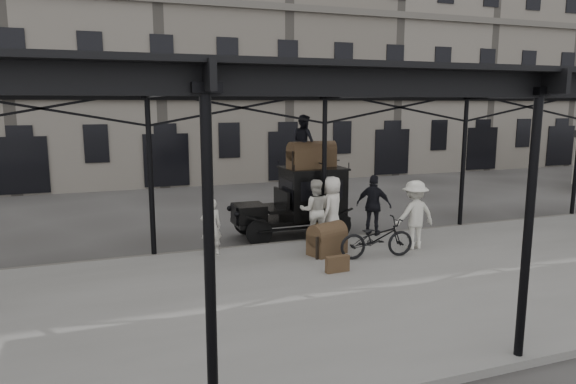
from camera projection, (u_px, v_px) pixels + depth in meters
name	position (u px, v px, depth m)	size (l,w,h in m)	color
ground	(354.00, 261.00, 13.72)	(120.00, 120.00, 0.00)	#383533
platform	(393.00, 283.00, 11.86)	(28.00, 8.00, 0.15)	slate
canopy	(394.00, 84.00, 11.34)	(22.50, 9.00, 4.74)	black
building_frontage	(211.00, 53.00, 29.19)	(64.00, 8.00, 14.00)	slate
taxi	(303.00, 198.00, 16.23)	(3.65, 1.55, 2.18)	black
porter_left	(211.00, 227.00, 13.63)	(0.57, 0.37, 1.55)	beige
porter_midleft	(315.00, 210.00, 15.08)	(0.89, 0.70, 1.84)	beige
porter_centre	(332.00, 208.00, 15.25)	(0.93, 0.60, 1.90)	silver
porter_official	(374.00, 205.00, 15.74)	(1.10, 0.46, 1.87)	black
porter_right	(415.00, 215.00, 14.25)	(1.24, 0.72, 1.93)	beige
bicycle	(377.00, 238.00, 13.47)	(0.71, 2.03, 1.06)	black
porter_roof	(304.00, 142.00, 15.82)	(0.80, 0.63, 1.65)	black
steamer_trunk_roof_near	(304.00, 157.00, 15.75)	(0.96, 0.59, 0.70)	#4F3824
steamer_trunk_roof_far	(321.00, 156.00, 16.42)	(0.92, 0.56, 0.67)	#4F3824
steamer_trunk_platform	(327.00, 241.00, 13.81)	(0.99, 0.60, 0.72)	#4F3824
wicker_hamper	(323.00, 232.00, 15.28)	(0.60, 0.45, 0.50)	#926A43
suitcase_upright	(339.00, 231.00, 15.46)	(0.15, 0.60, 0.45)	#4F3824
suitcase_flat	(337.00, 264.00, 12.36)	(0.60, 0.15, 0.40)	#4F3824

